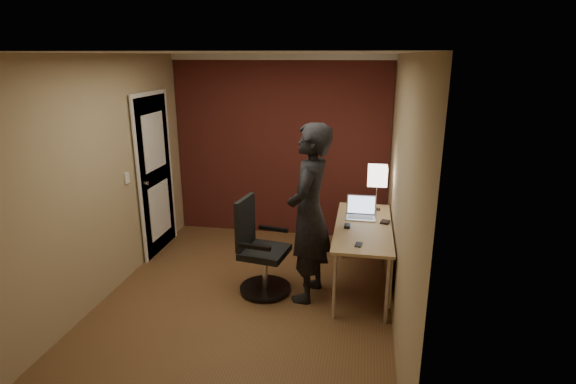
% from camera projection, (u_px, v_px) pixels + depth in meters
% --- Properties ---
extents(room, '(4.00, 4.00, 4.00)m').
position_uv_depth(room, '(254.00, 144.00, 5.84)').
color(room, brown).
rests_on(room, ground).
extents(desk, '(0.60, 1.50, 0.73)m').
position_uv_depth(desk, '(370.00, 237.00, 4.84)').
color(desk, tan).
rests_on(desk, ground).
extents(desk_lamp, '(0.22, 0.22, 0.54)m').
position_uv_depth(desk_lamp, '(377.00, 176.00, 5.16)').
color(desk_lamp, silver).
rests_on(desk_lamp, desk).
extents(laptop, '(0.33, 0.26, 0.23)m').
position_uv_depth(laptop, '(361.00, 211.00, 5.06)').
color(laptop, silver).
rests_on(laptop, desk).
extents(mouse, '(0.06, 0.10, 0.03)m').
position_uv_depth(mouse, '(347.00, 226.00, 4.76)').
color(mouse, black).
rests_on(mouse, desk).
extents(phone, '(0.08, 0.12, 0.01)m').
position_uv_depth(phone, '(358.00, 245.00, 4.31)').
color(phone, black).
rests_on(phone, desk).
extents(wallet, '(0.12, 0.13, 0.02)m').
position_uv_depth(wallet, '(385.00, 222.00, 4.88)').
color(wallet, black).
rests_on(wallet, desk).
extents(office_chair, '(0.56, 0.62, 1.03)m').
position_uv_depth(office_chair, '(259.00, 252.00, 4.81)').
color(office_chair, black).
rests_on(office_chair, ground).
extents(person, '(0.55, 0.74, 1.86)m').
position_uv_depth(person, '(309.00, 214.00, 4.57)').
color(person, black).
rests_on(person, ground).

